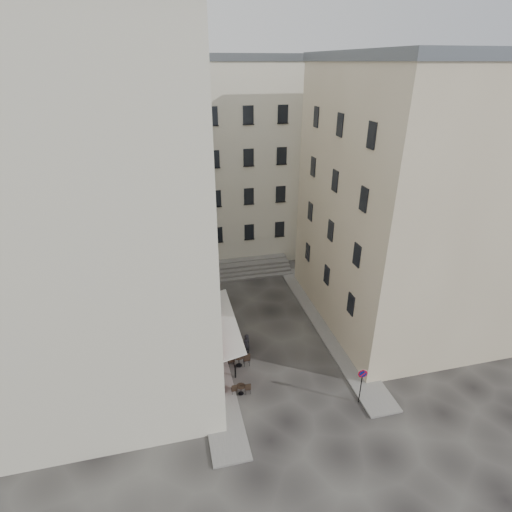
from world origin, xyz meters
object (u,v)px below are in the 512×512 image
object	(u,v)px
no_parking_sign	(362,380)
bistro_table_b	(239,359)
bistro_table_a	(241,388)
pedestrian	(246,344)

from	to	relation	value
no_parking_sign	bistro_table_b	xyz separation A→B (m)	(-6.22, 4.71, -1.22)
no_parking_sign	bistro_table_a	distance (m)	7.08
bistro_table_a	no_parking_sign	bearing A→B (deg)	-18.95
bistro_table_b	pedestrian	bearing A→B (deg)	55.07
no_parking_sign	pedestrian	world-z (taller)	no_parking_sign
no_parking_sign	bistro_table_b	size ratio (longest dim) A/B	1.72
no_parking_sign	bistro_table_b	world-z (taller)	no_parking_sign
pedestrian	bistro_table_a	bearing A→B (deg)	47.51
no_parking_sign	bistro_table_b	distance (m)	7.90
no_parking_sign	bistro_table_a	xyz separation A→B (m)	(-6.58, 2.26, -1.32)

